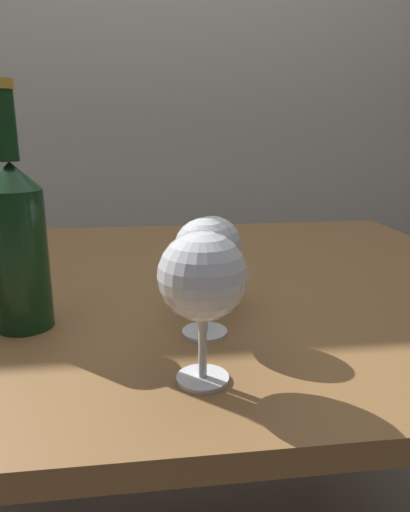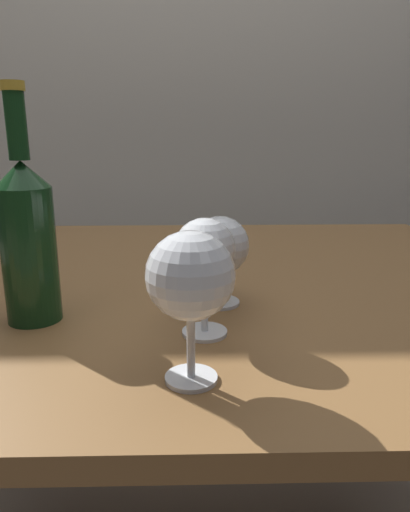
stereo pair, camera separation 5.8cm
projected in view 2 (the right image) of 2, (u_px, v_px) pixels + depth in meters
back_wall at (196, 48)px, 1.86m from camera, size 5.00×0.08×2.60m
dining_table at (202, 322)px, 0.87m from camera, size 1.18×0.96×0.72m
wine_glass_merlot at (190, 278)px, 0.47m from camera, size 0.09×0.09×0.16m
wine_glass_port at (205, 252)px, 0.58m from camera, size 0.08×0.08×0.15m
wine_glass_cabernet at (220, 247)px, 0.69m from camera, size 0.09×0.09×0.14m
wine_bottle at (28, 237)px, 0.62m from camera, size 0.07×0.07×0.32m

